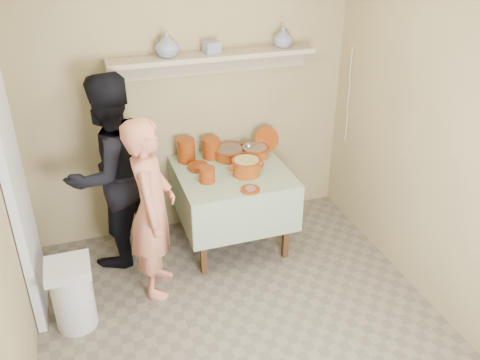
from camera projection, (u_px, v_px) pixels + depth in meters
name	position (u px, v px, depth m)	size (l,w,h in m)	color
ground	(253.00, 343.00, 3.72)	(3.50, 3.50, 0.00)	#6D6355
tile_panel	(18.00, 195.00, 3.63)	(0.06, 0.70, 2.00)	silver
plate_stack_a	(186.00, 150.00, 4.60)	(0.16, 0.16, 0.22)	#752301
plate_stack_b	(211.00, 148.00, 4.67)	(0.16, 0.16, 0.19)	#752301
bowl_stack	(207.00, 175.00, 4.27)	(0.13, 0.13, 0.13)	#752301
empty_bowl	(198.00, 167.00, 4.50)	(0.17, 0.17, 0.05)	#752301
propped_lid	(267.00, 139.00, 4.80)	(0.24, 0.24, 0.02)	#752301
vase_right	(283.00, 37.00, 4.44)	(0.17, 0.17, 0.18)	navy
vase_left	(167.00, 45.00, 4.15)	(0.20, 0.20, 0.21)	navy
ceramic_box	(212.00, 48.00, 4.29)	(0.14, 0.10, 0.10)	navy
person_cook	(152.00, 209.00, 3.92)	(0.55, 0.36, 1.51)	#D37A5B
person_helper	(111.00, 173.00, 4.25)	(0.83, 0.65, 1.71)	black
room_shell	(256.00, 142.00, 2.95)	(3.04, 3.54, 2.62)	tan
serving_table	(232.00, 182.00, 4.55)	(0.97, 0.97, 0.76)	#4C2D16
cazuela_meat_a	(230.00, 152.00, 4.68)	(0.30, 0.30, 0.10)	maroon
cazuela_meat_b	(254.00, 151.00, 4.71)	(0.28, 0.28, 0.10)	maroon
ladle	(249.00, 146.00, 4.68)	(0.08, 0.26, 0.19)	silver
cazuela_rice	(246.00, 166.00, 4.38)	(0.33, 0.25, 0.14)	maroon
front_plate	(250.00, 189.00, 4.17)	(0.16, 0.16, 0.03)	#752301
wall_shelf	(212.00, 58.00, 4.36)	(1.80, 0.25, 0.21)	tan
trash_bin	(73.00, 295.00, 3.76)	(0.32, 0.32, 0.56)	silver
electrical_cord	(349.00, 96.00, 4.77)	(0.01, 0.05, 0.90)	silver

